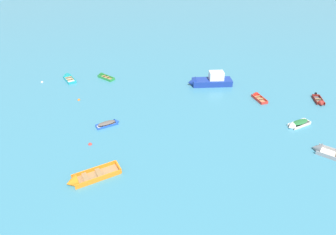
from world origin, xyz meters
TOP-DOWN VIEW (x-y plane):
  - rowboat_red_midfield_right at (9.88, 28.06)m, footprint 2.22×2.83m
  - rowboat_grey_far_left at (16.12, 17.91)m, footprint 4.18×2.69m
  - motor_launch_deep_blue_outer_right at (3.34, 30.33)m, footprint 6.38×3.57m
  - rowboat_orange_foreground_center at (-4.55, 8.65)m, footprint 4.29×4.12m
  - rowboat_maroon_near_left at (17.56, 28.43)m, footprint 1.21×2.93m
  - rowboat_green_cluster_outer at (-12.35, 29.04)m, footprint 3.26×2.12m
  - rowboat_blue_back_row_right at (-5.88, 17.39)m, footprint 2.47×2.41m
  - rowboat_turquoise_near_camera at (-17.15, 27.40)m, footprint 3.09×2.98m
  - rowboat_white_outer_left at (14.07, 22.15)m, footprint 2.83×2.68m
  - mooring_buoy_central at (-12.18, 21.66)m, footprint 0.35×0.35m
  - mooring_buoy_midfield at (-20.06, 25.23)m, footprint 0.33×0.33m
  - mooring_buoy_between_boats_left at (-6.37, 13.48)m, footprint 0.38×0.38m

SIDE VIEW (x-z plane):
  - mooring_buoy_central at x=-12.18m, z-range -0.18..0.18m
  - mooring_buoy_midfield at x=-20.06m, z-range -0.17..0.17m
  - mooring_buoy_between_boats_left at x=-6.37m, z-range -0.19..0.19m
  - rowboat_red_midfield_right at x=9.88m, z-range -0.30..0.61m
  - rowboat_maroon_near_left at x=17.56m, z-range -0.27..0.58m
  - rowboat_green_cluster_outer at x=-12.35m, z-range -0.28..0.60m
  - rowboat_turquoise_near_camera at x=-17.15m, z-range -0.37..0.68m
  - rowboat_grey_far_left at x=16.12m, z-range -0.48..0.84m
  - rowboat_orange_foreground_center at x=-4.55m, z-range -0.45..0.87m
  - rowboat_blue_back_row_right at x=-5.88m, z-range -0.18..0.60m
  - rowboat_white_outer_left at x=14.07m, z-range -0.22..0.68m
  - motor_launch_deep_blue_outer_right at x=3.34m, z-range -0.52..1.78m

